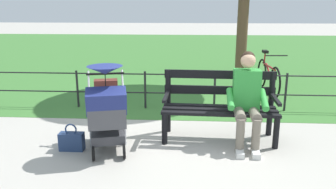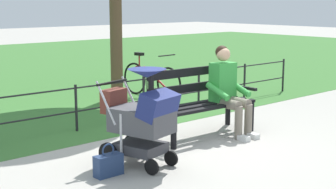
{
  "view_description": "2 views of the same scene",
  "coord_description": "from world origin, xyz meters",
  "px_view_note": "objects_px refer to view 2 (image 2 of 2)",
  "views": [
    {
      "loc": [
        -0.15,
        4.52,
        1.89
      ],
      "look_at": [
        0.12,
        0.15,
        0.71
      ],
      "focal_mm": 36.1,
      "sensor_mm": 36.0,
      "label": 1
    },
    {
      "loc": [
        4.33,
        4.81,
        1.89
      ],
      "look_at": [
        0.31,
        0.22,
        0.75
      ],
      "focal_mm": 53.1,
      "sensor_mm": 36.0,
      "label": 2
    }
  ],
  "objects_px": {
    "park_bench": "(200,99)",
    "handbag": "(108,165)",
    "bicycle": "(151,79)",
    "stroller": "(142,116)",
    "person_on_bench": "(228,88)"
  },
  "relations": [
    {
      "from": "park_bench",
      "to": "handbag",
      "type": "bearing_deg",
      "value": 15.98
    },
    {
      "from": "handbag",
      "to": "bicycle",
      "type": "bearing_deg",
      "value": -135.19
    },
    {
      "from": "stroller",
      "to": "person_on_bench",
      "type": "bearing_deg",
      "value": -169.84
    },
    {
      "from": "person_on_bench",
      "to": "stroller",
      "type": "height_order",
      "value": "person_on_bench"
    },
    {
      "from": "park_bench",
      "to": "bicycle",
      "type": "xyz_separation_m",
      "value": [
        -1.29,
        -2.68,
        -0.16
      ]
    },
    {
      "from": "person_on_bench",
      "to": "stroller",
      "type": "distance_m",
      "value": 1.86
    },
    {
      "from": "park_bench",
      "to": "bicycle",
      "type": "distance_m",
      "value": 2.97
    },
    {
      "from": "park_bench",
      "to": "stroller",
      "type": "relative_size",
      "value": 1.41
    },
    {
      "from": "stroller",
      "to": "bicycle",
      "type": "distance_m",
      "value": 4.26
    },
    {
      "from": "handbag",
      "to": "stroller",
      "type": "bearing_deg",
      "value": -178.21
    },
    {
      "from": "park_bench",
      "to": "stroller",
      "type": "height_order",
      "value": "stroller"
    },
    {
      "from": "park_bench",
      "to": "person_on_bench",
      "type": "relative_size",
      "value": 1.27
    },
    {
      "from": "person_on_bench",
      "to": "bicycle",
      "type": "xyz_separation_m",
      "value": [
        -0.94,
        -2.9,
        -0.31
      ]
    },
    {
      "from": "park_bench",
      "to": "stroller",
      "type": "distance_m",
      "value": 1.59
    },
    {
      "from": "handbag",
      "to": "bicycle",
      "type": "relative_size",
      "value": 0.22
    }
  ]
}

